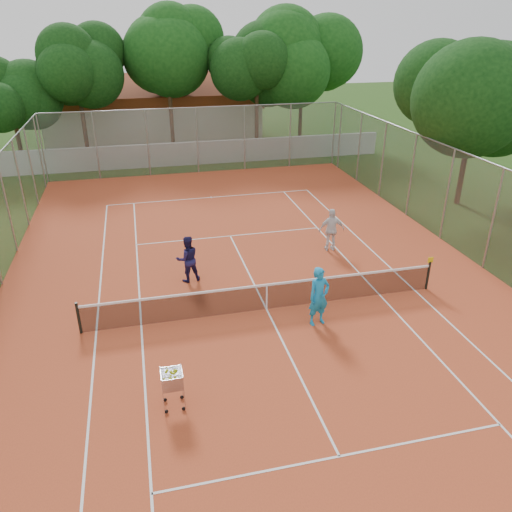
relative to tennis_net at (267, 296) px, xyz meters
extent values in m
plane|color=#1D3A0F|center=(0.00, 0.00, -0.51)|extent=(120.00, 120.00, 0.00)
cube|color=#B94724|center=(0.00, 0.00, -0.50)|extent=(18.00, 34.00, 0.02)
cube|color=white|center=(0.00, 0.00, -0.49)|extent=(10.98, 23.78, 0.01)
cube|color=black|center=(0.00, 0.00, 0.00)|extent=(11.88, 0.10, 0.98)
cube|color=slate|center=(0.00, 0.00, 1.49)|extent=(18.00, 34.00, 4.00)
cube|color=silver|center=(0.00, 19.00, 0.24)|extent=(26.00, 0.30, 1.50)
cube|color=beige|center=(-2.00, 29.00, 1.69)|extent=(16.40, 9.00, 4.40)
cube|color=black|center=(0.00, 22.00, 4.49)|extent=(29.00, 19.00, 10.00)
imported|color=#178BC8|center=(1.37, -1.19, 0.49)|extent=(0.80, 0.61, 1.95)
imported|color=#1B1746|center=(-2.29, 2.66, 0.39)|extent=(0.96, 0.80, 1.76)
imported|color=silver|center=(3.81, 3.97, 0.42)|extent=(1.10, 0.55, 1.82)
cube|color=silver|center=(-3.42, -3.93, 0.09)|extent=(0.71, 0.71, 1.15)
camera|label=1|loc=(-3.70, -13.82, 8.31)|focal=35.00mm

